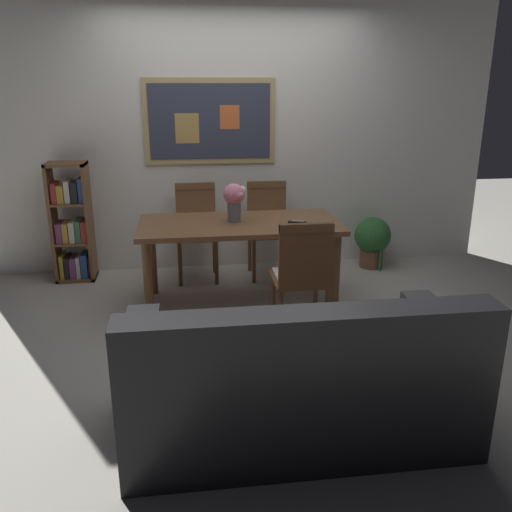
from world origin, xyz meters
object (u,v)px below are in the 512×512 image
Objects in this scene: dining_table at (239,233)px; bookshelf at (73,227)px; dining_chair_far_left at (196,223)px; dining_chair_far_right at (268,221)px; dining_chair_near_right at (302,270)px; tv_remote at (298,222)px; potted_ivy at (372,240)px; flower_vase at (234,198)px; leather_couch at (298,385)px.

dining_table is 1.47× the size of bookshelf.
dining_chair_far_right is at bearing -0.16° from dining_chair_far_left.
dining_table is 0.83m from dining_chair_near_right.
bookshelf is at bearing 140.49° from dining_chair_near_right.
potted_ivy is at bearing 41.95° from tv_remote.
flower_vase reaches higher than potted_ivy.
tv_remote is (0.81, -0.83, 0.19)m from dining_chair_far_left.
leather_couch is 3.14m from bookshelf.
dining_chair_far_right is 2.87× the size of flower_vase.
dining_table is 1.82× the size of dining_chair_far_left.
dining_chair_far_right is (0.35, 0.72, -0.09)m from dining_table.
dining_chair_near_right is (0.02, -1.46, 0.00)m from dining_chair_far_right.
bookshelf is 6.98× the size of tv_remote.
dining_table is 0.81m from dining_chair_far_right.
leather_couch is (0.11, -1.88, -0.32)m from dining_table.
potted_ivy is at bearing 1.45° from dining_chair_far_left.
tv_remote is at bearing 78.46° from leather_couch.
dining_chair_far_left is 5.62× the size of tv_remote.
potted_ivy is at bearing 54.66° from dining_chair_near_right.
dining_table is 0.92× the size of leather_couch.
potted_ivy is at bearing 26.39° from flower_vase.
dining_chair_near_right is 0.81× the size of bookshelf.
dining_table is 10.24× the size of tv_remote.
tv_remote is (0.51, -0.14, -0.18)m from flower_vase.
tv_remote is at bearing 81.53° from dining_chair_near_right.
dining_chair_near_right is (0.72, -1.46, 0.00)m from dining_chair_far_left.
tv_remote is at bearing -82.01° from dining_chair_far_right.
bookshelf is (-1.50, 0.81, -0.11)m from dining_table.
leather_couch is 2.97m from potted_ivy.
dining_chair_far_right is at bearing 63.83° from dining_table.
dining_chair_far_right reaches higher than potted_ivy.
dining_chair_near_right is 0.67m from tv_remote.
leather_couch is at bearing -85.70° from flower_vase.
potted_ivy is 1.38m from tv_remote.
flower_vase is at bearing 164.33° from tv_remote.
dining_chair_far_left is 0.81× the size of bookshelf.
flower_vase is at bearing -119.51° from dining_chair_far_right.
dining_chair_far_right is 2.62m from leather_couch.
dining_table is 1.67m from potted_ivy.
potted_ivy is at bearing -0.81° from bookshelf.
dining_table is 1.82× the size of dining_chair_near_right.
tv_remote is (-0.98, -0.88, 0.44)m from potted_ivy.
leather_couch is 5.68× the size of flower_vase.
flower_vase reaches higher than tv_remote.
bookshelf reaches higher than dining_chair_far_right.
flower_vase is (-0.03, 0.03, 0.29)m from dining_table.
dining_chair_far_left is 0.69m from dining_chair_far_right.
dining_chair_near_right reaches higher than dining_table.
bookshelf reaches higher than dining_chair_near_right.
flower_vase reaches higher than dining_table.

